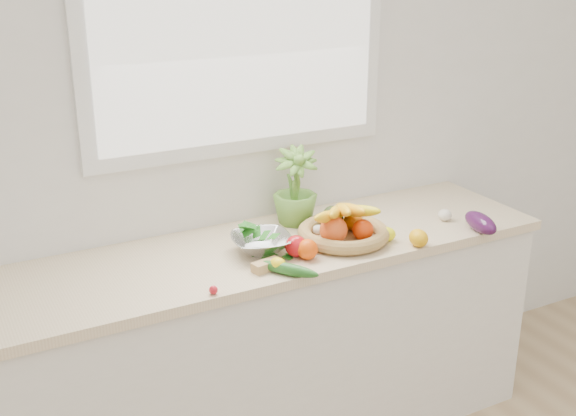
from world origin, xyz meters
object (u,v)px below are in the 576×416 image
eggplant (480,223)px  colander_with_spinach (261,239)px  apple (296,246)px  fruit_basket (343,228)px  cucumber (288,269)px  potted_herb (295,187)px

eggplant → colander_with_spinach: 0.91m
apple → eggplant: apple is taller
eggplant → fruit_basket: bearing=160.9°
cucumber → colander_with_spinach: bearing=89.9°
apple → cucumber: 0.17m
apple → eggplant: (0.78, -0.14, -0.00)m
eggplant → cucumber: size_ratio=0.81×
eggplant → cucumber: (-0.88, 0.01, -0.02)m
cucumber → apple: bearing=50.8°
potted_herb → colander_with_spinach: (-0.27, -0.22, -0.10)m
cucumber → fruit_basket: bearing=27.0°
fruit_basket → colander_with_spinach: fruit_basket is taller
cucumber → eggplant: bearing=-0.9°
apple → colander_with_spinach: size_ratio=0.31×
fruit_basket → colander_with_spinach: bearing=173.5°
cucumber → colander_with_spinach: size_ratio=0.90×
apple → fruit_basket: fruit_basket is taller
eggplant → fruit_basket: size_ratio=0.42×
fruit_basket → colander_with_spinach: (-0.34, 0.04, 0.01)m
cucumber → potted_herb: potted_herb is taller
eggplant → cucumber: eggplant is taller
potted_herb → fruit_basket: (0.08, -0.26, -0.11)m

